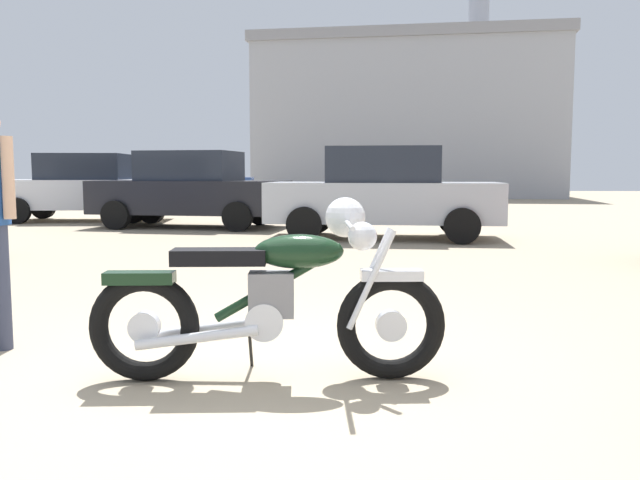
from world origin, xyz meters
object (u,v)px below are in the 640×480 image
(white_estate_far, at_px, (85,187))
(silver_sedan_mid, at_px, (186,182))
(vintage_motorcycle, at_px, (278,296))
(pale_sedan_back, at_px, (191,189))
(red_hatchback_near, at_px, (384,193))

(white_estate_far, height_order, silver_sedan_mid, silver_sedan_mid)
(vintage_motorcycle, relative_size, white_estate_far, 0.47)
(pale_sedan_back, bearing_deg, red_hatchback_near, -20.17)
(white_estate_far, distance_m, red_hatchback_near, 8.28)
(white_estate_far, bearing_deg, pale_sedan_back, 143.99)
(red_hatchback_near, bearing_deg, vintage_motorcycle, 87.32)
(white_estate_far, relative_size, red_hatchback_near, 1.02)
(pale_sedan_back, bearing_deg, white_estate_far, 158.49)
(vintage_motorcycle, height_order, white_estate_far, white_estate_far)
(red_hatchback_near, bearing_deg, pale_sedan_back, -24.25)
(pale_sedan_back, bearing_deg, vintage_motorcycle, -65.34)
(white_estate_far, xyz_separation_m, red_hatchback_near, (7.33, -3.85, 0.00))
(vintage_motorcycle, relative_size, pale_sedan_back, 0.48)
(silver_sedan_mid, distance_m, red_hatchback_near, 9.66)
(vintage_motorcycle, bearing_deg, pale_sedan_back, 102.00)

